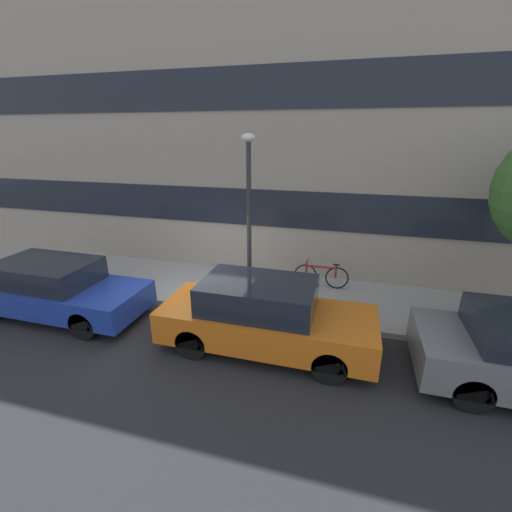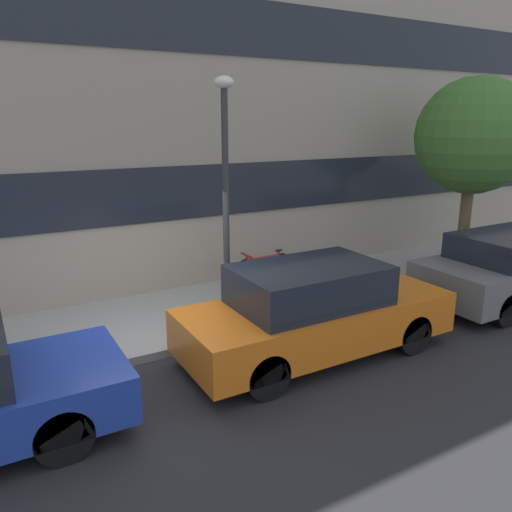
# 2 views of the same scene
# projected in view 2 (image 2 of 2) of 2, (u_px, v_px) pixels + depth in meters

# --- Properties ---
(ground_plane) EXTENTS (56.00, 56.00, 0.00)m
(ground_plane) POSITION_uv_depth(u_px,v_px,m) (166.00, 358.00, 7.85)
(ground_plane) COLOR #232326
(sidewalk_strip) EXTENTS (28.00, 2.74, 0.14)m
(sidewalk_strip) POSITION_uv_depth(u_px,v_px,m) (140.00, 324.00, 8.99)
(sidewalk_strip) COLOR gray
(sidewalk_strip) RESTS_ON ground_plane
(rowhouse_facade) EXTENTS (28.00, 1.02, 9.88)m
(rowhouse_facade) POSITION_uv_depth(u_px,v_px,m) (94.00, 46.00, 9.21)
(rowhouse_facade) COLOR gray
(rowhouse_facade) RESTS_ON ground_plane
(parked_car_orange) EXTENTS (4.37, 1.66, 1.50)m
(parked_car_orange) POSITION_uv_depth(u_px,v_px,m) (315.00, 311.00, 7.78)
(parked_car_orange) COLOR #D16619
(parked_car_orange) RESTS_ON ground_plane
(parked_car_grey) EXTENTS (4.21, 1.77, 1.43)m
(parked_car_grey) POSITION_uv_depth(u_px,v_px,m) (512.00, 268.00, 10.15)
(parked_car_grey) COLOR slate
(parked_car_grey) RESTS_ON ground_plane
(bicycle) EXTENTS (1.52, 0.44, 0.74)m
(bicycle) POSITION_uv_depth(u_px,v_px,m) (263.00, 268.00, 10.83)
(bicycle) COLOR black
(bicycle) RESTS_ON sidewalk_strip
(street_tree) EXTENTS (2.55, 2.55, 4.42)m
(street_tree) POSITION_uv_depth(u_px,v_px,m) (474.00, 137.00, 10.99)
(street_tree) COLOR brown
(street_tree) RESTS_ON sidewalk_strip
(lamp_post) EXTENTS (0.32, 0.32, 4.15)m
(lamp_post) POSITION_uv_depth(u_px,v_px,m) (225.00, 176.00, 8.15)
(lamp_post) COLOR #2D2D30
(lamp_post) RESTS_ON sidewalk_strip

